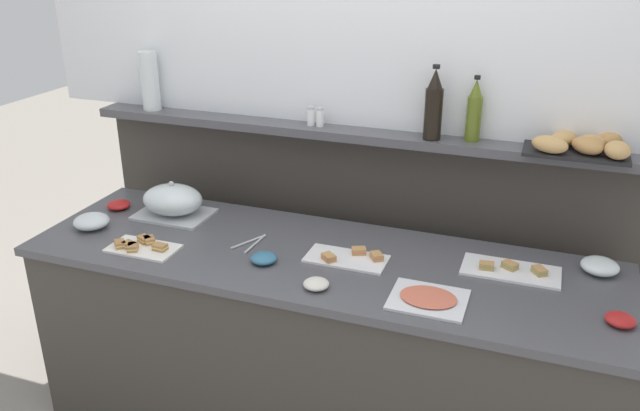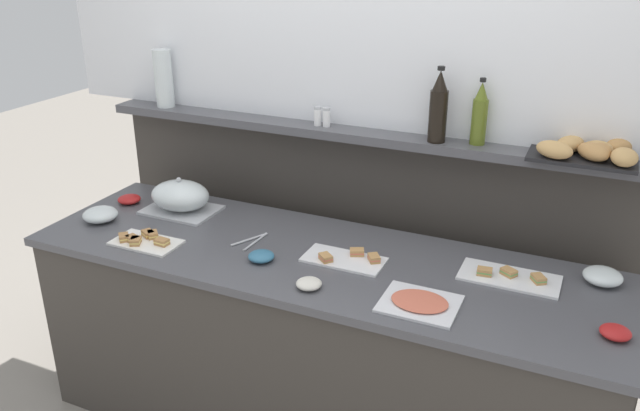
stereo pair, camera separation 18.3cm
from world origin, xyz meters
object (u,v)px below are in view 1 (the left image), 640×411
object	(u,v)px
condiment_bowl_cream	(119,205)
wine_bottle_dark	(434,106)
cold_cuts_platter	(428,299)
condiment_bowl_teal	(620,320)
serving_cloche	(173,201)
condiment_bowl_dark	(316,284)
sandwich_platter_side	(511,270)
salt_shaker	(311,116)
glass_bowl_medium	(92,222)
olive_oil_bottle	(474,112)
glass_bowl_large	(600,267)
condiment_bowl_red	(264,258)
sandwich_platter_rear	(142,246)
serving_tongs	(252,243)
water_carafe	(150,81)
sandwich_platter_front	(348,258)
bread_basket	(584,145)
pepper_shaker	(320,117)

from	to	relation	value
condiment_bowl_cream	wine_bottle_dark	distance (m)	1.54
cold_cuts_platter	condiment_bowl_teal	bearing A→B (deg)	6.51
serving_cloche	condiment_bowl_dark	distance (m)	0.95
sandwich_platter_side	salt_shaker	xyz separation A→B (m)	(-0.96, 0.34, 0.44)
serving_cloche	wine_bottle_dark	size ratio (longest dim) A/B	1.08
glass_bowl_medium	condiment_bowl_teal	distance (m)	2.17
sandwich_platter_side	condiment_bowl_teal	size ratio (longest dim) A/B	3.72
salt_shaker	olive_oil_bottle	bearing A→B (deg)	1.40
cold_cuts_platter	condiment_bowl_dark	size ratio (longest dim) A/B	2.82
glass_bowl_large	salt_shaker	xyz separation A→B (m)	(-1.28, 0.23, 0.42)
condiment_bowl_red	glass_bowl_large	bearing A→B (deg)	16.33
sandwich_platter_rear	olive_oil_bottle	bearing A→B (deg)	29.23
sandwich_platter_rear	serving_cloche	world-z (taller)	serving_cloche
condiment_bowl_dark	serving_tongs	distance (m)	0.46
glass_bowl_medium	condiment_bowl_red	world-z (taller)	glass_bowl_medium
water_carafe	olive_oil_bottle	bearing A→B (deg)	0.64
condiment_bowl_dark	serving_cloche	bearing A→B (deg)	154.99
condiment_bowl_teal	wine_bottle_dark	xyz separation A→B (m)	(-0.78, 0.57, 0.53)
condiment_bowl_red	condiment_bowl_teal	size ratio (longest dim) A/B	1.06
condiment_bowl_cream	cold_cuts_platter	bearing A→B (deg)	-11.90
sandwich_platter_front	glass_bowl_medium	world-z (taller)	glass_bowl_medium
serving_cloche	glass_bowl_medium	world-z (taller)	serving_cloche
olive_oil_bottle	condiment_bowl_cream	bearing A→B (deg)	-167.30
sandwich_platter_side	condiment_bowl_dark	xyz separation A→B (m)	(-0.67, -0.37, 0.01)
condiment_bowl_red	olive_oil_bottle	bearing A→B (deg)	41.46
water_carafe	bread_basket	bearing A→B (deg)	-0.60
salt_shaker	pepper_shaker	xyz separation A→B (m)	(0.04, 0.00, 0.00)
cold_cuts_platter	condiment_bowl_dark	bearing A→B (deg)	-172.79
sandwich_platter_rear	condiment_bowl_dark	world-z (taller)	sandwich_platter_rear
glass_bowl_medium	pepper_shaker	distance (m)	1.12
condiment_bowl_dark	salt_shaker	xyz separation A→B (m)	(-0.29, 0.72, 0.43)
cold_cuts_platter	condiment_bowl_dark	xyz separation A→B (m)	(-0.41, -0.05, 0.01)
sandwich_platter_front	condiment_bowl_dark	size ratio (longest dim) A/B	3.38
condiment_bowl_cream	water_carafe	bearing A→B (deg)	88.11
sandwich_platter_rear	pepper_shaker	bearing A→B (deg)	50.69
glass_bowl_large	pepper_shaker	size ratio (longest dim) A/B	1.65
serving_tongs	water_carafe	distance (m)	1.04
water_carafe	glass_bowl_medium	bearing A→B (deg)	-88.89
glass_bowl_large	condiment_bowl_dark	world-z (taller)	glass_bowl_large
sandwich_platter_front	glass_bowl_medium	xyz separation A→B (m)	(-1.17, -0.10, 0.02)
bread_basket	water_carafe	xyz separation A→B (m)	(-2.01, 0.02, 0.10)
condiment_bowl_teal	bread_basket	world-z (taller)	bread_basket
olive_oil_bottle	pepper_shaker	bearing A→B (deg)	-178.51
condiment_bowl_red	pepper_shaker	world-z (taller)	pepper_shaker
sandwich_platter_rear	pepper_shaker	distance (m)	0.97
cold_cuts_platter	water_carafe	size ratio (longest dim) A/B	0.95
glass_bowl_large	bread_basket	size ratio (longest dim) A/B	0.36
sandwich_platter_front	salt_shaker	bearing A→B (deg)	125.88
cold_cuts_platter	serving_cloche	xyz separation A→B (m)	(-1.26, 0.35, 0.06)
olive_oil_bottle	salt_shaker	size ratio (longest dim) A/B	3.17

